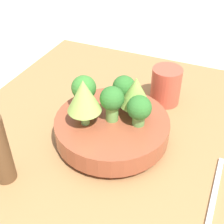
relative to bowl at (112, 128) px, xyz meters
The scene contains 11 objects.
ground_plane 0.09m from the bowl, 139.92° to the left, with size 6.00×6.00×0.00m, color beige.
table 0.07m from the bowl, 139.92° to the left, with size 0.91×0.71×0.05m.
bowl is the anchor object (origin of this frame).
broccoli_floret_center 0.07m from the bowl, 26.57° to the left, with size 0.05×0.05×0.08m.
broccoli_floret_right 0.09m from the bowl, ahead, with size 0.05×0.05×0.08m.
broccoli_floret_back 0.11m from the bowl, 80.04° to the left, with size 0.06×0.06×0.08m.
broccoli_floret_front 0.09m from the bowl, 82.44° to the right, with size 0.05×0.05×0.07m.
romanesco_piece_near 0.10m from the bowl, 47.90° to the right, with size 0.07×0.07×0.09m.
romanesco_piece_far 0.11m from the bowl, 126.37° to the left, with size 0.07×0.07×0.11m.
cup 0.21m from the bowl, 19.35° to the right, with size 0.08×0.08×0.10m.
fork 0.25m from the bowl, 103.46° to the right, with size 0.18×0.01×0.01m.
Camera 1 is at (-0.46, -0.23, 0.53)m, focal length 50.00 mm.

